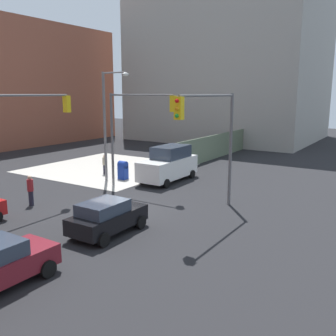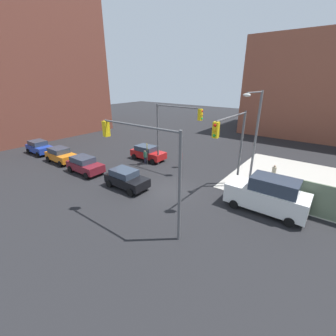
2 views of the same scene
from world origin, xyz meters
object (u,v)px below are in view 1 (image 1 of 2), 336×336
traffic_signal_se_corner (213,129)px  pedestrian_waiting (30,190)px  mailbox_blue (123,170)px  hatchback_black (107,217)px  smokestack (102,90)px  street_lamp_corner (108,118)px  traffic_signal_ne_corner (135,122)px  pedestrian_walking_north (105,164)px  traffic_signal_nw_corner (27,128)px  van_white_delivery (169,164)px

traffic_signal_se_corner → pedestrian_waiting: (-4.13, 9.70, -3.73)m
mailbox_blue → hatchback_black: size_ratio=0.37×
smokestack → traffic_signal_se_corner: (-29.13, -34.50, -2.40)m
traffic_signal_se_corner → street_lamp_corner: 10.38m
street_lamp_corner → pedestrian_waiting: 8.08m
traffic_signal_ne_corner → mailbox_blue: (1.70, 2.58, -3.87)m
hatchback_black → pedestrian_walking_north: bearing=42.7°
traffic_signal_nw_corner → traffic_signal_se_corner: size_ratio=1.00×
traffic_signal_ne_corner → pedestrian_walking_north: (2.30, 4.98, -3.80)m
smokestack → traffic_signal_nw_corner: 42.35m
hatchback_black → van_white_delivery: van_white_delivery is taller
street_lamp_corner → van_white_delivery: bearing=-55.0°
smokestack → pedestrian_waiting: smokestack is taller
smokestack → pedestrian_walking_north: smokestack is taller
smokestack → van_white_delivery: size_ratio=2.62×
street_lamp_corner → van_white_delivery: size_ratio=1.48×
traffic_signal_se_corner → van_white_delivery: size_ratio=1.20×
traffic_signal_ne_corner → van_white_delivery: traffic_signal_ne_corner is taller
mailbox_blue → pedestrian_walking_north: bearing=76.0°
street_lamp_corner → hatchback_black: bearing=-139.0°
traffic_signal_ne_corner → traffic_signal_nw_corner: bearing=163.4°
mailbox_blue → van_white_delivery: size_ratio=0.26×
smokestack → mailbox_blue: smokestack is taller
traffic_signal_se_corner → van_white_delivery: traffic_signal_se_corner is taller
pedestrian_walking_north → traffic_signal_ne_corner: bearing=57.5°
street_lamp_corner → hatchback_black: size_ratio=2.05×
traffic_signal_nw_corner → pedestrian_waiting: traffic_signal_nw_corner is taller
van_white_delivery → smokestack: bearing=50.1°
traffic_signal_se_corner → pedestrian_walking_north: size_ratio=4.04×
van_white_delivery → traffic_signal_nw_corner: bearing=165.1°
traffic_signal_nw_corner → hatchback_black: bearing=-94.9°
traffic_signal_nw_corner → street_lamp_corner: street_lamp_corner is taller
pedestrian_waiting → street_lamp_corner: bearing=-16.8°
traffic_signal_ne_corner → mailbox_blue: traffic_signal_ne_corner is taller
street_lamp_corner → pedestrian_waiting: bearing=-178.1°
hatchback_black → pedestrian_walking_north: (9.80, 9.04, -0.01)m
traffic_signal_se_corner → mailbox_blue: traffic_signal_se_corner is taller
smokestack → traffic_signal_ne_corner: (-26.76, -27.58, -2.44)m
traffic_signal_se_corner → street_lamp_corner: (3.01, 9.94, 0.03)m
traffic_signal_nw_corner → traffic_signal_se_corner: same height
mailbox_blue → van_white_delivery: van_white_delivery is taller
pedestrian_waiting → traffic_signal_nw_corner: bearing=-142.5°
traffic_signal_se_corner → pedestrian_walking_north: (4.67, 11.90, -3.84)m
mailbox_blue → pedestrian_walking_north: 2.47m
street_lamp_corner → mailbox_blue: size_ratio=5.59×
traffic_signal_nw_corner → mailbox_blue: size_ratio=4.55×
pedestrian_walking_north → mailbox_blue: bearing=68.3°
smokestack → traffic_signal_se_corner: 45.21m
mailbox_blue → hatchback_black: 11.34m
mailbox_blue → pedestrian_walking_north: (0.60, 2.40, 0.07)m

